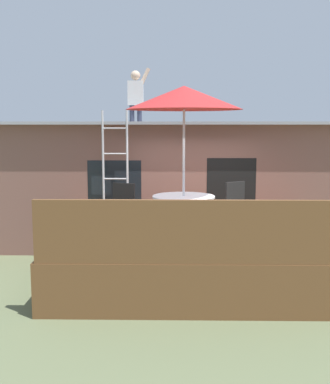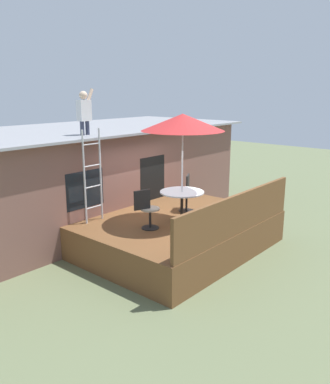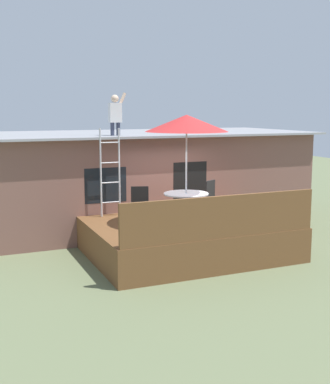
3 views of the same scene
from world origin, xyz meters
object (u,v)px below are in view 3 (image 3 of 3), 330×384
patio_umbrella (187,123)px  patio_table (186,200)px  patio_chair_right (207,200)px  step_ladder (110,173)px  patio_chair_left (145,206)px  person_figure (115,112)px

patio_umbrella → patio_table: bearing=-116.6°
patio_chair_right → step_ladder: bearing=-58.4°
patio_chair_left → patio_chair_right: same height
person_figure → patio_umbrella: bearing=-67.4°
patio_umbrella → patio_chair_right: bearing=30.3°
patio_chair_right → patio_umbrella: bearing=-0.0°
step_ladder → patio_chair_left: (0.42, -1.35, -0.64)m
step_ladder → patio_chair_right: size_ratio=2.39×
patio_umbrella → person_figure: size_ratio=2.29×
patio_umbrella → person_figure: 2.49m
patio_table → patio_umbrella: patio_umbrella is taller
person_figure → step_ladder: bearing=-119.3°
patio_chair_left → patio_chair_right: size_ratio=1.00×
person_figure → patio_chair_left: size_ratio=1.21×
patio_table → patio_chair_left: bearing=163.3°
patio_umbrella → patio_chair_left: (-0.91, 0.27, -1.89)m
patio_umbrella → patio_chair_right: (0.81, 0.47, -1.89)m
patio_table → step_ladder: size_ratio=0.47×
patio_chair_left → patio_chair_right: (1.72, 0.20, 0.00)m
patio_umbrella → patio_chair_left: 2.11m
patio_table → patio_chair_left: 0.96m
step_ladder → patio_umbrella: bearing=-50.6°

